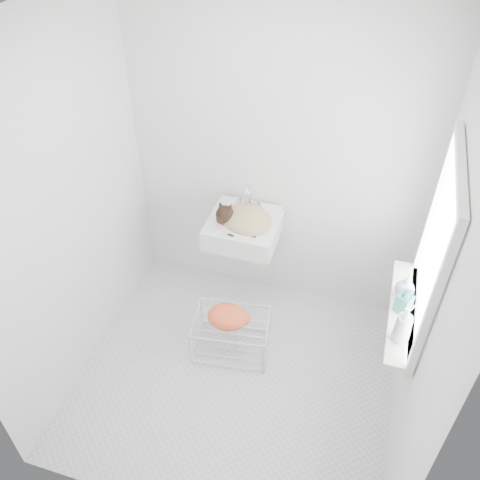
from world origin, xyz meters
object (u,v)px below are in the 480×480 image
(cat, at_px, (244,219))
(bottle_c, at_px, (403,295))
(sink, at_px, (243,222))
(bottle_a, at_px, (399,339))
(bottle_b, at_px, (401,310))
(wire_rack, at_px, (231,336))

(cat, relative_size, bottle_c, 2.61)
(sink, xyz_separation_m, bottle_c, (1.17, -0.41, 0.00))
(bottle_a, xyz_separation_m, bottle_c, (0.00, 0.37, 0.00))
(cat, relative_size, bottle_b, 2.15)
(sink, bearing_deg, wire_rack, -82.95)
(cat, xyz_separation_m, bottle_c, (1.16, -0.40, -0.04))
(sink, xyz_separation_m, cat, (0.01, -0.02, 0.04))
(bottle_b, height_order, bottle_c, bottle_b)
(bottle_b, distance_m, bottle_c, 0.14)
(cat, bearing_deg, bottle_b, -22.01)
(bottle_a, height_order, bottle_b, bottle_a)
(bottle_c, bearing_deg, bottle_b, -90.00)
(cat, height_order, bottle_c, cat)
(bottle_b, xyz_separation_m, bottle_c, (0.00, 0.14, 0.00))
(cat, relative_size, bottle_a, 1.79)
(sink, bearing_deg, cat, -49.68)
(cat, height_order, bottle_b, cat)
(wire_rack, distance_m, bottle_a, 1.34)
(wire_rack, distance_m, bottle_c, 1.31)
(bottle_a, relative_size, bottle_b, 1.20)
(cat, xyz_separation_m, bottle_b, (1.16, -0.53, -0.04))
(bottle_c, bearing_deg, bottle_a, -90.00)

